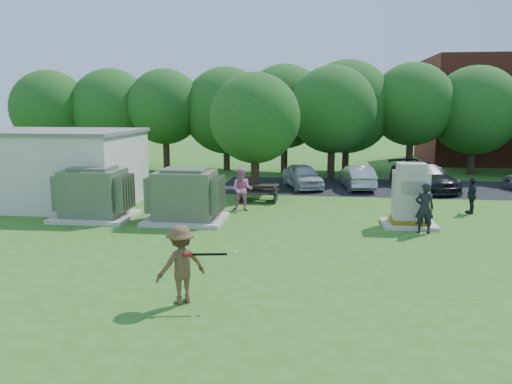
# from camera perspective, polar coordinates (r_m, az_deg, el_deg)

# --- Properties ---
(ground) EXTENTS (120.00, 120.00, 0.00)m
(ground) POSITION_cam_1_polar(r_m,az_deg,el_deg) (14.75, -1.97, -7.69)
(ground) COLOR #2D6619
(ground) RESTS_ON ground
(service_building) EXTENTS (10.00, 5.00, 3.20)m
(service_building) POSITION_cam_1_polar(r_m,az_deg,el_deg) (24.89, -25.06, 2.43)
(service_building) COLOR beige
(service_building) RESTS_ON ground
(service_building_roof) EXTENTS (10.20, 5.20, 0.15)m
(service_building_roof) POSITION_cam_1_polar(r_m,az_deg,el_deg) (24.76, -25.35, 6.28)
(service_building_roof) COLOR slate
(service_building_roof) RESTS_ON service_building
(parking_strip) EXTENTS (20.00, 6.00, 0.01)m
(parking_strip) POSITION_cam_1_polar(r_m,az_deg,el_deg) (28.13, 16.82, 0.44)
(parking_strip) COLOR #232326
(parking_strip) RESTS_ON ground
(transformer_left) EXTENTS (3.00, 2.40, 2.07)m
(transformer_left) POSITION_cam_1_polar(r_m,az_deg,el_deg) (20.65, -18.01, -0.27)
(transformer_left) COLOR beige
(transformer_left) RESTS_ON ground
(transformer_right) EXTENTS (3.00, 2.40, 2.07)m
(transformer_right) POSITION_cam_1_polar(r_m,az_deg,el_deg) (19.37, -8.06, -0.52)
(transformer_right) COLOR beige
(transformer_right) RESTS_ON ground
(generator_cabinet) EXTENTS (1.94, 1.58, 2.36)m
(generator_cabinet) POSITION_cam_1_polar(r_m,az_deg,el_deg) (19.27, 17.19, -0.75)
(generator_cabinet) COLOR beige
(generator_cabinet) RESTS_ON ground
(picnic_table) EXTENTS (1.83, 1.37, 0.78)m
(picnic_table) POSITION_cam_1_polar(r_m,az_deg,el_deg) (23.23, 0.32, 0.13)
(picnic_table) COLOR black
(picnic_table) RESTS_ON ground
(batter) EXTENTS (1.34, 1.25, 1.81)m
(batter) POSITION_cam_1_polar(r_m,az_deg,el_deg) (11.52, -8.56, -8.20)
(batter) COLOR brown
(batter) RESTS_ON ground
(person_by_generator) EXTENTS (0.66, 0.43, 1.80)m
(person_by_generator) POSITION_cam_1_polar(r_m,az_deg,el_deg) (18.37, 18.70, -1.77)
(person_by_generator) COLOR black
(person_by_generator) RESTS_ON ground
(person_at_picnic) EXTENTS (0.92, 0.73, 1.83)m
(person_at_picnic) POSITION_cam_1_polar(r_m,az_deg,el_deg) (21.10, -1.58, 0.29)
(person_at_picnic) COLOR pink
(person_at_picnic) RESTS_ON ground
(person_walking_right) EXTENTS (0.38, 0.89, 1.51)m
(person_walking_right) POSITION_cam_1_polar(r_m,az_deg,el_deg) (22.45, 23.41, -0.36)
(person_walking_right) COLOR black
(person_walking_right) RESTS_ON ground
(car_white) EXTENTS (2.65, 4.10, 1.30)m
(car_white) POSITION_cam_1_polar(r_m,az_deg,el_deg) (27.06, 5.34, 1.85)
(car_white) COLOR silver
(car_white) RESTS_ON ground
(car_silver_a) EXTENTS (1.81, 3.93, 1.25)m
(car_silver_a) POSITION_cam_1_polar(r_m,az_deg,el_deg) (27.22, 11.49, 1.68)
(car_silver_a) COLOR #A8A8AD
(car_silver_a) RESTS_ON ground
(car_dark) EXTENTS (3.47, 5.33, 1.44)m
(car_dark) POSITION_cam_1_polar(r_m,az_deg,el_deg) (27.71, 18.61, 1.70)
(car_dark) COLOR black
(car_dark) RESTS_ON ground
(batting_equipment) EXTENTS (1.18, 0.34, 0.10)m
(batting_equipment) POSITION_cam_1_polar(r_m,az_deg,el_deg) (11.22, -5.48, -7.10)
(batting_equipment) COLOR black
(batting_equipment) RESTS_ON ground
(tree_row) EXTENTS (41.30, 13.30, 7.30)m
(tree_row) POSITION_cam_1_polar(r_m,az_deg,el_deg) (32.37, 6.40, 9.39)
(tree_row) COLOR #47301E
(tree_row) RESTS_ON ground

